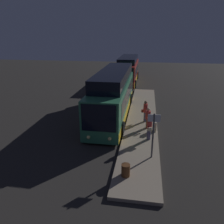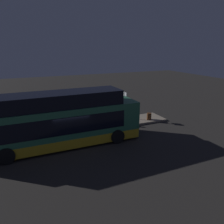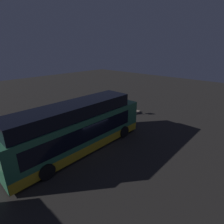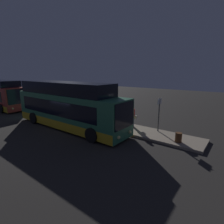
{
  "view_description": "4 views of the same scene",
  "coord_description": "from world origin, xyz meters",
  "px_view_note": "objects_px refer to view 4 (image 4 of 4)",
  "views": [
    {
      "loc": [
        17.62,
        3.05,
        6.96
      ],
      "look_at": [
        3.77,
        0.82,
        1.9
      ],
      "focal_mm": 35.0,
      "sensor_mm": 36.0,
      "label": 1
    },
    {
      "loc": [
        -3.11,
        -14.78,
        7.06
      ],
      "look_at": [
        3.77,
        0.82,
        1.9
      ],
      "focal_mm": 35.0,
      "sensor_mm": 36.0,
      "label": 2
    },
    {
      "loc": [
        -7.98,
        -10.15,
        7.85
      ],
      "look_at": [
        3.77,
        0.82,
        1.9
      ],
      "focal_mm": 28.0,
      "sensor_mm": 36.0,
      "label": 3
    },
    {
      "loc": [
        11.5,
        -9.33,
        4.85
      ],
      "look_at": [
        3.77,
        0.82,
        1.9
      ],
      "focal_mm": 28.0,
      "sensor_mm": 36.0,
      "label": 4
    }
  ],
  "objects_px": {
    "bus_lead": "(67,108)",
    "sign_post": "(159,111)",
    "passenger_waiting": "(114,114)",
    "suitcase": "(122,119)",
    "passenger_boarding": "(102,111)",
    "passenger_with_bags": "(133,115)",
    "trash_bin": "(178,137)",
    "bus_second": "(0,95)"
  },
  "relations": [
    {
      "from": "passenger_boarding",
      "to": "suitcase",
      "type": "bearing_deg",
      "value": -111.29
    },
    {
      "from": "bus_second",
      "to": "passenger_waiting",
      "type": "height_order",
      "value": "bus_second"
    },
    {
      "from": "bus_lead",
      "to": "passenger_boarding",
      "type": "bearing_deg",
      "value": 60.73
    },
    {
      "from": "passenger_waiting",
      "to": "passenger_boarding",
      "type": "bearing_deg",
      "value": -129.76
    },
    {
      "from": "suitcase",
      "to": "passenger_waiting",
      "type": "bearing_deg",
      "value": -138.25
    },
    {
      "from": "bus_lead",
      "to": "trash_bin",
      "type": "xyz_separation_m",
      "value": [
        9.05,
        2.03,
        -1.28
      ]
    },
    {
      "from": "bus_lead",
      "to": "bus_second",
      "type": "bearing_deg",
      "value": 180.0
    },
    {
      "from": "passenger_boarding",
      "to": "suitcase",
      "type": "height_order",
      "value": "passenger_boarding"
    },
    {
      "from": "passenger_boarding",
      "to": "suitcase",
      "type": "xyz_separation_m",
      "value": [
        1.79,
        0.73,
        -0.61
      ]
    },
    {
      "from": "bus_lead",
      "to": "passenger_with_bags",
      "type": "height_order",
      "value": "bus_lead"
    },
    {
      "from": "passenger_waiting",
      "to": "suitcase",
      "type": "relative_size",
      "value": 1.64
    },
    {
      "from": "bus_lead",
      "to": "sign_post",
      "type": "distance_m",
      "value": 7.79
    },
    {
      "from": "passenger_with_bags",
      "to": "sign_post",
      "type": "distance_m",
      "value": 2.36
    },
    {
      "from": "bus_lead",
      "to": "sign_post",
      "type": "xyz_separation_m",
      "value": [
        7.04,
        3.34,
        0.06
      ]
    },
    {
      "from": "trash_bin",
      "to": "bus_lead",
      "type": "bearing_deg",
      "value": -167.36
    },
    {
      "from": "passenger_boarding",
      "to": "passenger_waiting",
      "type": "xyz_separation_m",
      "value": [
        1.25,
        0.24,
        -0.13
      ]
    },
    {
      "from": "sign_post",
      "to": "bus_second",
      "type": "bearing_deg",
      "value": -171.11
    },
    {
      "from": "bus_second",
      "to": "sign_post",
      "type": "bearing_deg",
      "value": 8.89
    },
    {
      "from": "bus_lead",
      "to": "bus_second",
      "type": "relative_size",
      "value": 1.16
    },
    {
      "from": "passenger_with_bags",
      "to": "passenger_boarding",
      "type": "bearing_deg",
      "value": -91.11
    },
    {
      "from": "passenger_with_bags",
      "to": "passenger_waiting",
      "type": "bearing_deg",
      "value": -94.55
    },
    {
      "from": "passenger_boarding",
      "to": "passenger_waiting",
      "type": "height_order",
      "value": "passenger_boarding"
    },
    {
      "from": "bus_second",
      "to": "passenger_with_bags",
      "type": "distance_m",
      "value": 19.36
    },
    {
      "from": "passenger_waiting",
      "to": "sign_post",
      "type": "distance_m",
      "value": 4.29
    },
    {
      "from": "passenger_with_bags",
      "to": "suitcase",
      "type": "distance_m",
      "value": 1.59
    },
    {
      "from": "passenger_with_bags",
      "to": "suitcase",
      "type": "relative_size",
      "value": 1.88
    },
    {
      "from": "bus_lead",
      "to": "sign_post",
      "type": "bearing_deg",
      "value": 25.37
    },
    {
      "from": "suitcase",
      "to": "sign_post",
      "type": "xyz_separation_m",
      "value": [
        3.66,
        -0.23,
        1.3
      ]
    },
    {
      "from": "passenger_boarding",
      "to": "passenger_waiting",
      "type": "bearing_deg",
      "value": -122.49
    },
    {
      "from": "bus_lead",
      "to": "passenger_waiting",
      "type": "bearing_deg",
      "value": 47.34
    },
    {
      "from": "bus_second",
      "to": "passenger_boarding",
      "type": "distance_m",
      "value": 16.16
    },
    {
      "from": "bus_lead",
      "to": "sign_post",
      "type": "relative_size",
      "value": 4.42
    },
    {
      "from": "bus_lead",
      "to": "passenger_with_bags",
      "type": "distance_m",
      "value": 5.77
    },
    {
      "from": "bus_second",
      "to": "suitcase",
      "type": "height_order",
      "value": "bus_second"
    },
    {
      "from": "passenger_waiting",
      "to": "sign_post",
      "type": "relative_size",
      "value": 0.59
    },
    {
      "from": "passenger_boarding",
      "to": "passenger_with_bags",
      "type": "relative_size",
      "value": 0.97
    },
    {
      "from": "suitcase",
      "to": "bus_second",
      "type": "bearing_deg",
      "value": -168.59
    },
    {
      "from": "sign_post",
      "to": "passenger_boarding",
      "type": "bearing_deg",
      "value": -174.78
    },
    {
      "from": "sign_post",
      "to": "trash_bin",
      "type": "relative_size",
      "value": 4.13
    },
    {
      "from": "bus_lead",
      "to": "sign_post",
      "type": "height_order",
      "value": "bus_lead"
    },
    {
      "from": "bus_second",
      "to": "trash_bin",
      "type": "relative_size",
      "value": 15.8
    },
    {
      "from": "bus_lead",
      "to": "bus_second",
      "type": "distance_m",
      "value": 14.31
    }
  ]
}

